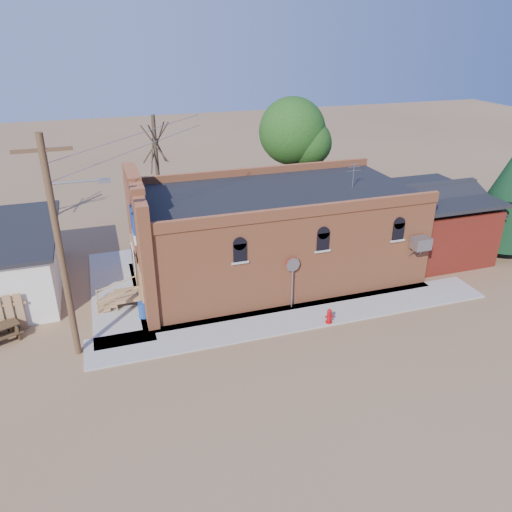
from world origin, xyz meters
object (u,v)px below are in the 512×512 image
object	(u,v)px
stop_sign	(293,269)
brick_bar	(270,234)
trash_barrel	(144,310)
utility_pole	(61,247)
fire_hydrant	(329,316)

from	to	relation	value
stop_sign	brick_bar	bearing A→B (deg)	104.37
stop_sign	trash_barrel	size ratio (longest dim) A/B	3.46
utility_pole	trash_barrel	xyz separation A→B (m)	(2.84, 1.87, -4.32)
fire_hydrant	trash_barrel	xyz separation A→B (m)	(-7.86, 3.08, 0.03)
brick_bar	utility_pole	bearing A→B (deg)	-156.31
utility_pole	fire_hydrant	world-z (taller)	utility_pole
fire_hydrant	trash_barrel	distance (m)	8.45
brick_bar	fire_hydrant	size ratio (longest dim) A/B	23.75
brick_bar	trash_barrel	xyz separation A→B (m)	(-6.94, -2.42, -1.89)
fire_hydrant	stop_sign	xyz separation A→B (m)	(-1.10, 1.80, 1.65)
fire_hydrant	stop_sign	world-z (taller)	stop_sign
trash_barrel	utility_pole	bearing A→B (deg)	-146.62
fire_hydrant	utility_pole	bearing A→B (deg)	-176.01
utility_pole	stop_sign	distance (m)	10.00
brick_bar	fire_hydrant	bearing A→B (deg)	-80.48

